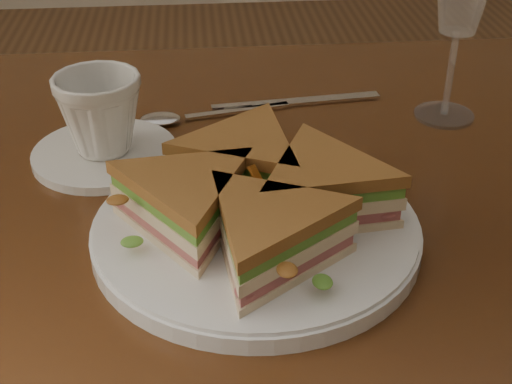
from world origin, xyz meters
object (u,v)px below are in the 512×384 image
(table, at_px, (288,264))
(coffee_cup, at_px, (100,114))
(saucer, at_px, (105,154))
(spoon, at_px, (179,118))
(knife, at_px, (291,103))
(sandwich_wedges, at_px, (256,197))
(plate, at_px, (256,231))

(table, relative_size, coffee_cup, 12.98)
(saucer, distance_m, coffee_cup, 0.05)
(table, bearing_deg, coffee_cup, 157.78)
(table, relative_size, spoon, 6.60)
(coffee_cup, bearing_deg, spoon, 42.54)
(knife, distance_m, coffee_cup, 0.25)
(sandwich_wedges, relative_size, saucer, 1.82)
(plate, bearing_deg, coffee_cup, 132.69)
(sandwich_wedges, xyz_separation_m, saucer, (-0.15, 0.16, -0.04))
(knife, bearing_deg, sandwich_wedges, -109.86)
(table, bearing_deg, saucer, 157.78)
(plate, xyz_separation_m, saucer, (-0.15, 0.16, -0.00))
(table, distance_m, spoon, 0.22)
(sandwich_wedges, bearing_deg, coffee_cup, 132.69)
(saucer, bearing_deg, coffee_cup, 0.00)
(knife, height_order, saucer, saucer)
(plate, bearing_deg, table, 63.00)
(saucer, bearing_deg, plate, -47.31)
(sandwich_wedges, xyz_separation_m, knife, (0.07, 0.28, -0.04))
(table, xyz_separation_m, saucer, (-0.19, 0.08, 0.10))
(saucer, height_order, coffee_cup, coffee_cup)
(sandwich_wedges, bearing_deg, table, 63.00)
(table, bearing_deg, spoon, 124.84)
(coffee_cup, bearing_deg, plate, -50.60)
(sandwich_wedges, height_order, knife, sandwich_wedges)
(saucer, xyz_separation_m, coffee_cup, (0.00, 0.00, 0.05))
(knife, relative_size, saucer, 1.37)
(spoon, bearing_deg, table, -66.84)
(spoon, xyz_separation_m, saucer, (-0.08, -0.08, 0.00))
(table, relative_size, sandwich_wedges, 4.20)
(sandwich_wedges, xyz_separation_m, spoon, (-0.07, 0.25, -0.04))
(sandwich_wedges, bearing_deg, saucer, 132.69)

